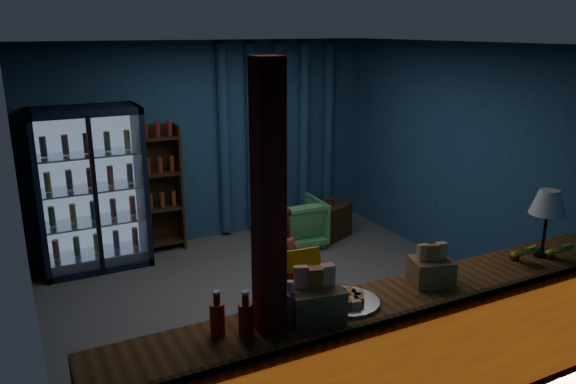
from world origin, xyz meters
The scene contains 18 objects.
ground centered at (0.00, 0.00, 0.00)m, with size 4.60×4.60×0.00m, color #515154.
room_walls centered at (0.00, 0.00, 1.57)m, with size 4.60×4.60×4.60m.
counter centered at (0.00, -1.91, 0.48)m, with size 4.40×0.57×0.99m.
support_post centered at (-1.05, -1.90, 1.30)m, with size 0.16×0.16×2.60m, color maroon.
beverage_cooler centered at (-1.55, 1.92, 0.93)m, with size 1.20×0.62×1.90m.
bottle_shelf centered at (-0.70, 2.06, 0.79)m, with size 0.50×0.28×1.60m.
curtain_folds centered at (1.00, 2.14, 1.30)m, with size 1.74×0.14×2.50m.
framed_picture centered at (0.85, 2.10, 1.75)m, with size 0.36×0.04×0.28m.
shopkeeper centered at (-0.66, -1.25, 0.77)m, with size 0.56×0.37×1.53m, color maroon.
green_chair centered at (0.87, 1.37, 0.31)m, with size 0.66×0.68×0.62m, color #54A862.
side_table centered at (1.42, 1.41, 0.23)m, with size 0.61×0.53×0.55m.
yellow_sign centered at (-0.81, -1.69, 1.14)m, with size 0.48×0.14×0.38m.
soda_bottles centered at (-1.13, -1.86, 1.07)m, with size 0.55×0.17×0.29m.
snack_box_left centered at (-0.74, -1.91, 1.08)m, with size 0.38×0.33×0.36m.
snack_box_centre centered at (0.27, -1.85, 1.06)m, with size 0.34×0.31×0.30m.
pastry_tray centered at (-0.44, -1.84, 0.97)m, with size 0.44×0.44×0.07m.
banana_bunches centered at (1.30, -1.92, 1.04)m, with size 0.53×0.31×0.18m.
table_lamp centered at (1.42, -1.87, 1.39)m, with size 0.29×0.29×0.56m.
Camera 1 is at (-2.36, -4.70, 2.74)m, focal length 35.00 mm.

